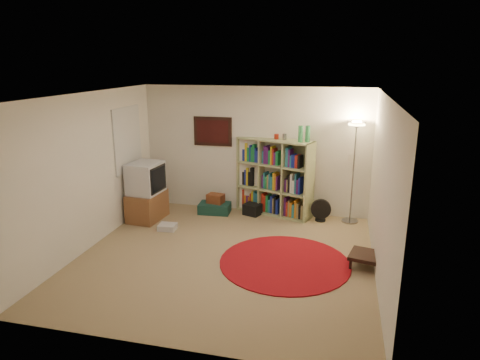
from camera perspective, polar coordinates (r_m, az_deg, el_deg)
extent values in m
cube|color=#937A56|center=(6.81, -2.02, -10.32)|extent=(4.50, 4.50, 0.02)
cube|color=white|center=(6.14, -2.25, 11.32)|extent=(4.50, 4.50, 0.02)
cube|color=silver|center=(8.49, 1.95, 3.98)|extent=(4.50, 0.02, 2.50)
cube|color=silver|center=(4.35, -10.19, -8.00)|extent=(4.50, 0.02, 2.50)
cube|color=silver|center=(7.28, -19.54, 1.06)|extent=(0.02, 4.50, 2.50)
cube|color=silver|center=(6.17, 18.54, -1.40)|extent=(0.02, 4.50, 2.50)
cube|color=black|center=(8.61, -3.65, 6.48)|extent=(0.78, 0.04, 0.58)
cube|color=#440F0D|center=(8.59, -3.69, 6.46)|extent=(0.66, 0.01, 0.46)
cube|color=white|center=(8.30, -14.78, 5.29)|extent=(0.03, 1.00, 1.20)
cube|color=beige|center=(8.32, 14.51, 2.88)|extent=(0.08, 0.01, 0.12)
cube|color=tan|center=(8.66, 4.52, -4.33)|extent=(1.57, 0.90, 0.03)
cube|color=tan|center=(8.27, 4.74, 5.36)|extent=(1.57, 0.90, 0.03)
cube|color=tan|center=(8.79, 0.36, 1.09)|extent=(0.17, 0.42, 1.51)
cube|color=tan|center=(8.13, 9.24, -0.34)|extent=(0.17, 0.42, 1.51)
cube|color=tan|center=(8.61, 5.27, 0.71)|extent=(1.44, 0.52, 1.51)
cube|color=tan|center=(8.55, 3.13, 0.64)|extent=(0.17, 0.40, 1.45)
cube|color=tan|center=(8.32, 6.16, 0.16)|extent=(0.17, 0.40, 1.45)
cube|color=tan|center=(8.50, 4.59, -1.24)|extent=(1.50, 0.86, 0.03)
cube|color=tan|center=(8.37, 4.66, 2.07)|extent=(1.50, 0.86, 0.03)
cube|color=yellow|center=(8.89, 0.42, -2.47)|extent=(0.10, 0.18, 0.33)
cube|color=#AF2619|center=(8.86, 0.69, -2.34)|extent=(0.10, 0.18, 0.39)
cube|color=#C87319|center=(8.86, 0.95, -2.77)|extent=(0.10, 0.18, 0.26)
cube|color=#511964|center=(8.83, 1.21, -2.82)|extent=(0.09, 0.18, 0.26)
cube|color=#C87319|center=(8.82, 1.44, -2.93)|extent=(0.09, 0.18, 0.24)
cube|color=#AF2619|center=(8.78, 1.66, -2.73)|extent=(0.09, 0.17, 0.32)
cube|color=yellow|center=(8.75, 1.90, -2.60)|extent=(0.10, 0.18, 0.38)
cube|color=teal|center=(8.73, 2.17, -2.62)|extent=(0.10, 0.18, 0.39)
cube|color=teal|center=(8.71, 2.45, -2.78)|extent=(0.10, 0.18, 0.35)
cube|color=#511964|center=(8.76, 0.43, 0.31)|extent=(0.10, 0.18, 0.24)
cube|color=black|center=(8.73, 0.71, 0.34)|extent=(0.10, 0.18, 0.27)
cube|color=#192796|center=(8.71, 0.96, 0.44)|extent=(0.09, 0.18, 0.31)
cube|color=yellow|center=(8.68, 1.21, 0.55)|extent=(0.10, 0.18, 0.36)
cube|color=black|center=(8.66, 1.49, 0.24)|extent=(0.10, 0.18, 0.28)
cube|color=black|center=(8.62, 1.79, 0.50)|extent=(0.10, 0.18, 0.38)
cube|color=#197D3A|center=(8.64, 0.44, 3.61)|extent=(0.10, 0.18, 0.30)
cube|color=#192796|center=(8.62, 0.75, 3.40)|extent=(0.11, 0.18, 0.25)
cube|color=yellow|center=(8.58, 1.06, 3.78)|extent=(0.10, 0.18, 0.38)
cube|color=#197D3A|center=(8.56, 1.35, 3.44)|extent=(0.10, 0.18, 0.29)
cube|color=#192796|center=(8.53, 1.61, 3.60)|extent=(0.08, 0.17, 0.34)
cube|color=#197D3A|center=(8.52, 1.80, 3.46)|extent=(0.09, 0.17, 0.31)
cube|color=#197D3A|center=(8.49, 2.06, 3.61)|extent=(0.10, 0.18, 0.37)
cube|color=#192796|center=(8.47, 2.31, 3.36)|extent=(0.08, 0.17, 0.30)
cube|color=#192796|center=(8.46, 2.56, 3.17)|extent=(0.10, 0.18, 0.25)
cube|color=#AF2619|center=(8.64, 3.25, -2.89)|extent=(0.10, 0.18, 0.37)
cube|color=#AF2619|center=(8.63, 3.53, -3.04)|extent=(0.10, 0.18, 0.34)
cube|color=#197D3A|center=(8.60, 3.82, -3.08)|extent=(0.10, 0.18, 0.35)
cube|color=teal|center=(8.59, 4.11, -3.40)|extent=(0.10, 0.18, 0.26)
cube|color=#192796|center=(8.56, 4.41, -3.18)|extent=(0.10, 0.18, 0.35)
cube|color=olive|center=(8.54, 4.66, -3.35)|extent=(0.08, 0.17, 0.31)
cube|color=black|center=(8.52, 4.88, -3.28)|extent=(0.09, 0.18, 0.35)
cube|color=#192796|center=(8.51, 5.16, -3.50)|extent=(0.10, 0.18, 0.29)
cube|color=#511964|center=(8.52, 3.26, -0.12)|extent=(0.09, 0.17, 0.26)
cube|color=teal|center=(8.49, 3.48, 0.03)|extent=(0.09, 0.18, 0.32)
cube|color=#197D3A|center=(8.48, 3.72, -0.25)|extent=(0.09, 0.18, 0.24)
cube|color=olive|center=(8.46, 3.95, -0.15)|extent=(0.09, 0.17, 0.29)
cube|color=teal|center=(8.44, 4.16, -0.09)|extent=(0.08, 0.17, 0.32)
cube|color=teal|center=(8.43, 4.42, -0.32)|extent=(0.11, 0.18, 0.26)
cube|color=yellow|center=(8.40, 4.70, -0.09)|extent=(0.08, 0.17, 0.34)
cube|color=#C87319|center=(8.38, 4.93, -0.15)|extent=(0.09, 0.18, 0.34)
cube|color=#511964|center=(8.37, 5.14, -0.39)|extent=(0.09, 0.17, 0.27)
cube|color=teal|center=(8.40, 3.31, 3.09)|extent=(0.08, 0.17, 0.26)
cube|color=#511964|center=(8.37, 3.56, 3.38)|extent=(0.10, 0.18, 0.36)
cube|color=#511964|center=(8.35, 3.87, 3.28)|extent=(0.10, 0.18, 0.34)
cube|color=#197D3A|center=(8.33, 4.17, 3.05)|extent=(0.10, 0.18, 0.28)
cube|color=yellow|center=(8.30, 4.42, 3.29)|extent=(0.08, 0.17, 0.37)
cube|color=#AF2619|center=(8.29, 4.63, 3.13)|extent=(0.09, 0.17, 0.33)
cube|color=#511964|center=(8.28, 4.87, 2.88)|extent=(0.09, 0.18, 0.26)
cube|color=#197D3A|center=(8.25, 5.17, 2.90)|extent=(0.10, 0.18, 0.28)
cube|color=#511964|center=(8.42, 6.24, -3.47)|extent=(0.09, 0.18, 0.37)
cube|color=#AF2619|center=(8.42, 6.49, -3.78)|extent=(0.09, 0.18, 0.29)
cube|color=olive|center=(8.40, 6.72, -3.70)|extent=(0.08, 0.17, 0.33)
cube|color=#C87319|center=(8.39, 6.98, -3.85)|extent=(0.10, 0.18, 0.29)
cube|color=teal|center=(8.37, 7.30, -4.04)|extent=(0.10, 0.18, 0.26)
cube|color=#C87319|center=(8.34, 7.61, -3.76)|extent=(0.09, 0.18, 0.36)
cube|color=olive|center=(8.33, 7.88, -4.00)|extent=(0.10, 0.18, 0.30)
cube|color=black|center=(8.32, 8.16, -4.26)|extent=(0.09, 0.18, 0.24)
cube|color=olive|center=(8.30, 8.42, -4.18)|extent=(0.09, 0.17, 0.28)
cube|color=#511964|center=(8.30, 6.30, -0.67)|extent=(0.09, 0.17, 0.25)
cube|color=olive|center=(8.28, 6.52, -0.70)|extent=(0.08, 0.17, 0.25)
cube|color=black|center=(8.25, 6.76, -0.42)|extent=(0.09, 0.18, 0.35)
cube|color=silver|center=(8.23, 7.04, -0.38)|extent=(0.10, 0.18, 0.37)
cube|color=silver|center=(8.23, 7.32, -0.85)|extent=(0.10, 0.18, 0.25)
cube|color=teal|center=(8.19, 7.61, -0.42)|extent=(0.09, 0.17, 0.39)
cube|color=#511964|center=(8.19, 7.85, -0.82)|extent=(0.09, 0.18, 0.28)
cube|color=#192796|center=(8.17, 8.11, -0.73)|extent=(0.09, 0.17, 0.32)
cube|color=teal|center=(8.15, 6.48, 3.04)|extent=(0.11, 0.18, 0.38)
cube|color=#511964|center=(8.14, 6.77, 2.90)|extent=(0.09, 0.17, 0.35)
cube|color=teal|center=(8.13, 6.97, 2.51)|extent=(0.08, 0.17, 0.24)
cube|color=#192796|center=(8.12, 7.19, 2.55)|extent=(0.09, 0.17, 0.26)
cube|color=#192796|center=(8.10, 7.42, 2.48)|extent=(0.09, 0.17, 0.25)
cube|color=#AF2619|center=(8.08, 7.72, 2.46)|extent=(0.11, 0.18, 0.26)
cube|color=black|center=(8.06, 8.05, 2.40)|extent=(0.10, 0.18, 0.25)
cube|color=black|center=(8.47, 2.23, 6.65)|extent=(0.18, 0.08, 0.26)
cube|color=gray|center=(8.46, 2.17, 6.64)|extent=(0.14, 0.06, 0.21)
cylinder|color=#A2210F|center=(8.25, 4.88, 5.79)|extent=(0.11, 0.11, 0.10)
cylinder|color=gray|center=(8.17, 5.96, 5.74)|extent=(0.10, 0.10, 0.12)
cylinder|color=#3D9F5B|center=(7.97, 8.07, 6.09)|extent=(0.11, 0.11, 0.30)
cylinder|color=#3D9F5B|center=(7.99, 9.01, 6.08)|extent=(0.11, 0.11, 0.30)
cylinder|color=gray|center=(8.46, 14.40, -5.30)|extent=(0.38, 0.38, 0.03)
cylinder|color=gray|center=(8.18, 14.83, 0.68)|extent=(0.03, 0.03, 1.80)
cone|color=gray|center=(8.00, 15.30, 7.11)|extent=(0.46, 0.46, 0.14)
cylinder|color=#FFD88C|center=(8.00, 15.30, 7.15)|extent=(0.37, 0.37, 0.02)
cylinder|color=black|center=(8.39, 10.65, -5.24)|extent=(0.22, 0.22, 0.03)
cylinder|color=black|center=(8.35, 10.68, -4.63)|extent=(0.04, 0.04, 0.16)
cylinder|color=black|center=(8.29, 10.73, -3.81)|extent=(0.38, 0.11, 0.38)
cube|color=brown|center=(8.44, -12.27, -3.39)|extent=(0.60, 0.81, 0.53)
cube|color=silver|center=(8.27, -12.49, 0.28)|extent=(0.59, 0.69, 0.59)
cube|color=black|center=(8.14, -10.84, 0.12)|extent=(0.07, 0.56, 0.49)
cube|color=black|center=(8.14, -10.81, 0.12)|extent=(0.06, 0.49, 0.43)
cube|color=silver|center=(7.92, -9.64, -6.19)|extent=(0.33, 0.28, 0.10)
cube|color=#13352E|center=(8.65, -3.40, -3.75)|extent=(0.64, 0.44, 0.20)
cube|color=#602B18|center=(8.62, -3.28, -2.47)|extent=(0.36, 0.28, 0.18)
cube|color=black|center=(8.53, 1.67, -3.93)|extent=(0.39, 0.36, 0.22)
cylinder|color=maroon|center=(6.66, 5.97, -10.87)|extent=(1.99, 1.99, 0.02)
cube|color=black|center=(6.69, 16.51, -9.65)|extent=(0.56, 0.56, 0.06)
cube|color=black|center=(6.60, 14.52, -10.85)|extent=(0.04, 0.04, 0.17)
cube|color=black|center=(6.55, 17.75, -11.34)|extent=(0.04, 0.04, 0.17)
cube|color=black|center=(6.93, 15.20, -9.57)|extent=(0.04, 0.04, 0.17)
cube|color=black|center=(6.88, 18.27, -10.02)|extent=(0.04, 0.04, 0.17)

